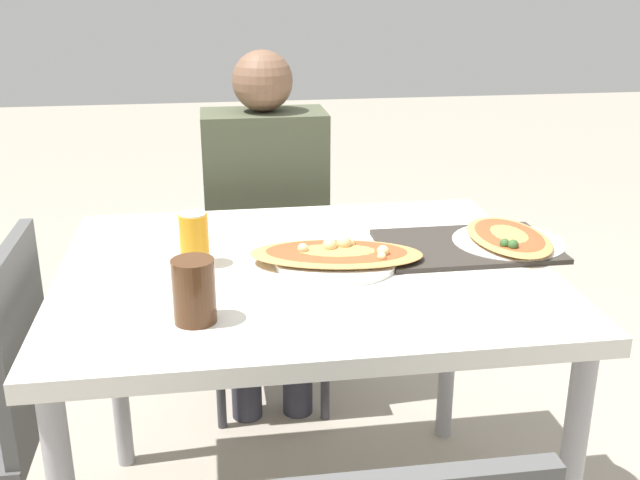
{
  "coord_description": "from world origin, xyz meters",
  "views": [
    {
      "loc": [
        -0.2,
        -1.58,
        1.41
      ],
      "look_at": [
        0.04,
        -0.0,
        0.83
      ],
      "focal_mm": 42.0,
      "sensor_mm": 36.0,
      "label": 1
    }
  ],
  "objects_px": {
    "chair_far_seated": "(265,258)",
    "pizza_main": "(337,256)",
    "soda_can": "(194,240)",
    "person_seated": "(266,212)",
    "pizza_second": "(508,239)",
    "dining_table": "(304,297)",
    "drink_glass": "(194,291)"
  },
  "relations": [
    {
      "from": "pizza_main",
      "to": "soda_can",
      "type": "xyz_separation_m",
      "value": [
        -0.32,
        0.04,
        0.04
      ]
    },
    {
      "from": "person_seated",
      "to": "soda_can",
      "type": "relative_size",
      "value": 9.51
    },
    {
      "from": "dining_table",
      "to": "pizza_second",
      "type": "distance_m",
      "value": 0.52
    },
    {
      "from": "soda_can",
      "to": "drink_glass",
      "type": "distance_m",
      "value": 0.3
    },
    {
      "from": "person_seated",
      "to": "pizza_second",
      "type": "xyz_separation_m",
      "value": [
        0.55,
        -0.62,
        0.1
      ]
    },
    {
      "from": "dining_table",
      "to": "chair_far_seated",
      "type": "height_order",
      "value": "chair_far_seated"
    },
    {
      "from": "dining_table",
      "to": "person_seated",
      "type": "bearing_deg",
      "value": 92.94
    },
    {
      "from": "pizza_main",
      "to": "soda_can",
      "type": "bearing_deg",
      "value": 172.96
    },
    {
      "from": "chair_far_seated",
      "to": "dining_table",
      "type": "bearing_deg",
      "value": 92.51
    },
    {
      "from": "person_seated",
      "to": "chair_far_seated",
      "type": "bearing_deg",
      "value": -90.0
    },
    {
      "from": "chair_far_seated",
      "to": "pizza_main",
      "type": "distance_m",
      "value": 0.84
    },
    {
      "from": "chair_far_seated",
      "to": "pizza_main",
      "type": "xyz_separation_m",
      "value": [
        0.11,
        -0.78,
        0.3
      ]
    },
    {
      "from": "pizza_main",
      "to": "drink_glass",
      "type": "xyz_separation_m",
      "value": [
        -0.32,
        -0.26,
        0.04
      ]
    },
    {
      "from": "dining_table",
      "to": "pizza_main",
      "type": "height_order",
      "value": "pizza_main"
    },
    {
      "from": "dining_table",
      "to": "pizza_second",
      "type": "height_order",
      "value": "pizza_second"
    },
    {
      "from": "pizza_second",
      "to": "chair_far_seated",
      "type": "bearing_deg",
      "value": 126.89
    },
    {
      "from": "chair_far_seated",
      "to": "pizza_second",
      "type": "height_order",
      "value": "chair_far_seated"
    },
    {
      "from": "dining_table",
      "to": "chair_far_seated",
      "type": "bearing_deg",
      "value": 92.51
    },
    {
      "from": "person_seated",
      "to": "pizza_second",
      "type": "bearing_deg",
      "value": 131.6
    },
    {
      "from": "dining_table",
      "to": "soda_can",
      "type": "relative_size",
      "value": 8.84
    },
    {
      "from": "soda_can",
      "to": "drink_glass",
      "type": "bearing_deg",
      "value": -89.53
    },
    {
      "from": "chair_far_seated",
      "to": "pizza_second",
      "type": "bearing_deg",
      "value": 126.89
    },
    {
      "from": "pizza_second",
      "to": "dining_table",
      "type": "bearing_deg",
      "value": -174.28
    },
    {
      "from": "drink_glass",
      "to": "pizza_second",
      "type": "height_order",
      "value": "drink_glass"
    },
    {
      "from": "dining_table",
      "to": "pizza_second",
      "type": "bearing_deg",
      "value": 5.72
    },
    {
      "from": "chair_far_seated",
      "to": "pizza_main",
      "type": "height_order",
      "value": "chair_far_seated"
    },
    {
      "from": "pizza_main",
      "to": "soda_can",
      "type": "height_order",
      "value": "soda_can"
    },
    {
      "from": "pizza_main",
      "to": "dining_table",
      "type": "bearing_deg",
      "value": 179.38
    },
    {
      "from": "chair_far_seated",
      "to": "soda_can",
      "type": "height_order",
      "value": "soda_can"
    },
    {
      "from": "pizza_second",
      "to": "drink_glass",
      "type": "bearing_deg",
      "value": -157.81
    },
    {
      "from": "soda_can",
      "to": "drink_glass",
      "type": "height_order",
      "value": "drink_glass"
    },
    {
      "from": "chair_far_seated",
      "to": "soda_can",
      "type": "relative_size",
      "value": 6.94
    }
  ]
}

